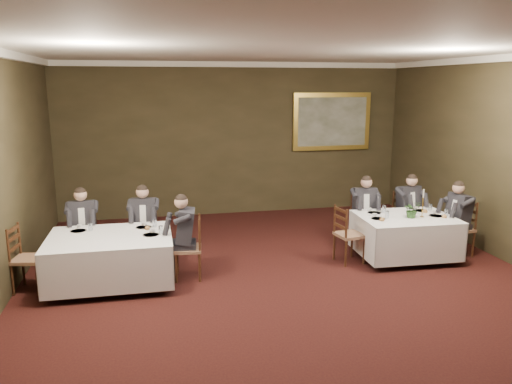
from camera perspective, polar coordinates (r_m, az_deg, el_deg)
name	(u,v)px	position (r m, az deg, el deg)	size (l,w,h in m)	color
ground	(295,298)	(7.35, 4.50, -12.01)	(10.00, 10.00, 0.00)	black
ceiling	(300,45)	(6.72, 5.02, 16.36)	(8.00, 10.00, 0.10)	silver
back_wall	(234,140)	(11.64, -2.49, 6.01)	(8.00, 0.10, 3.50)	#2E2817
crown_molding	(300,50)	(6.71, 5.01, 15.84)	(8.00, 10.00, 0.12)	white
table_main	(405,234)	(9.12, 16.66, -4.60)	(1.68, 1.31, 0.67)	black
table_second	(111,256)	(7.97, -16.26, -7.02)	(1.87, 1.43, 0.67)	black
chair_main_backleft	(363,231)	(9.72, 12.10, -4.33)	(0.49, 0.48, 1.00)	brown
diner_main_backleft	(363,219)	(9.65, 12.18, -3.05)	(0.46, 0.53, 1.35)	black
chair_main_backright	(405,228)	(10.08, 16.71, -4.00)	(0.50, 0.49, 1.00)	brown
diner_main_backright	(407,217)	(10.01, 16.83, -2.76)	(0.47, 0.54, 1.35)	black
chair_main_endleft	(348,246)	(8.77, 10.52, -6.10)	(0.49, 0.50, 1.00)	brown
chair_main_endright	(458,240)	(9.67, 22.10, -5.07)	(0.47, 0.49, 1.00)	brown
diner_main_endright	(459,227)	(9.60, 22.15, -3.78)	(0.53, 0.46, 1.35)	black
chair_sec_backleft	(85,248)	(8.98, -18.96, -6.13)	(0.45, 0.43, 1.00)	brown
diner_sec_backleft	(84,236)	(8.91, -19.07, -4.75)	(0.43, 0.49, 1.35)	black
chair_sec_backright	(145,245)	(8.91, -12.52, -5.90)	(0.48, 0.46, 1.00)	brown
diner_sec_backright	(145,232)	(8.83, -12.60, -4.51)	(0.45, 0.52, 1.35)	black
chair_sec_endright	(189,261)	(8.01, -7.68, -7.78)	(0.46, 0.48, 1.00)	brown
diner_sec_endright	(188,247)	(7.94, -7.81, -6.23)	(0.52, 0.45, 1.35)	black
chair_sec_endleft	(29,272)	(8.22, -24.49, -8.31)	(0.49, 0.51, 1.00)	brown
centerpiece	(412,209)	(8.96, 17.40, -1.86)	(0.27, 0.24, 0.31)	#2D5926
candlestick	(423,206)	(9.05, 18.50, -1.58)	(0.07, 0.07, 0.51)	gold
place_setting_table_main	(377,210)	(9.19, 13.61, -2.06)	(0.33, 0.31, 0.14)	white
place_setting_table_second	(82,228)	(8.32, -19.28, -3.92)	(0.33, 0.31, 0.14)	white
painting	(332,122)	(12.17, 8.65, 7.96)	(1.92, 0.09, 1.36)	#E3BB53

